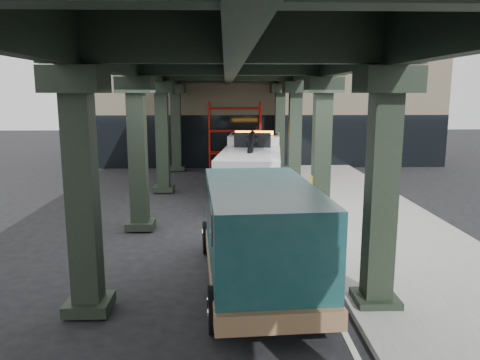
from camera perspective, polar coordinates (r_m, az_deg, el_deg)
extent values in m
plane|color=black|center=(13.92, 0.59, -8.30)|extent=(90.00, 90.00, 0.00)
cube|color=gray|center=(16.59, 16.09, -5.34)|extent=(5.00, 40.00, 0.15)
cube|color=silver|center=(15.98, 6.43, -5.85)|extent=(0.12, 38.00, 0.01)
cube|color=black|center=(9.90, 16.83, -1.56)|extent=(0.55, 0.55, 5.00)
cube|color=black|center=(9.70, 17.55, 11.56)|extent=(1.10, 1.10, 0.50)
cube|color=black|center=(10.61, 16.14, -13.91)|extent=(0.90, 0.90, 0.24)
cube|color=black|center=(15.62, 9.89, 3.04)|extent=(0.55, 0.55, 5.00)
cube|color=black|center=(15.49, 10.16, 11.32)|extent=(1.10, 1.10, 0.50)
cube|color=black|center=(16.08, 9.63, -5.18)|extent=(0.90, 0.90, 0.24)
cube|color=black|center=(21.49, 6.69, 5.15)|extent=(0.55, 0.55, 5.00)
cube|color=black|center=(21.40, 6.82, 11.16)|extent=(1.10, 1.10, 0.50)
cube|color=black|center=(21.83, 6.56, -0.92)|extent=(0.90, 0.90, 0.24)
cube|color=black|center=(27.42, 4.86, 6.34)|extent=(0.55, 0.55, 5.00)
cube|color=black|center=(27.35, 4.93, 11.04)|extent=(1.10, 1.10, 0.50)
cube|color=black|center=(27.69, 4.78, 1.55)|extent=(0.90, 0.90, 0.24)
cube|color=black|center=(9.81, -18.64, -1.77)|extent=(0.55, 0.55, 5.00)
cube|color=black|center=(9.60, -19.45, 11.46)|extent=(1.10, 1.10, 0.50)
cube|color=black|center=(10.53, -17.88, -14.21)|extent=(0.90, 0.90, 0.24)
cube|color=black|center=(15.56, -12.33, 2.93)|extent=(0.55, 0.55, 5.00)
cube|color=black|center=(15.43, -12.66, 11.24)|extent=(1.10, 1.10, 0.50)
cube|color=black|center=(16.03, -12.01, -5.32)|extent=(0.90, 0.90, 0.24)
cube|color=black|center=(21.45, -9.44, 5.07)|extent=(0.55, 0.55, 5.00)
cube|color=black|center=(21.36, -9.63, 11.08)|extent=(1.10, 1.10, 0.50)
cube|color=black|center=(21.79, -9.26, -1.02)|extent=(0.90, 0.90, 0.24)
cube|color=black|center=(27.39, -7.79, 6.27)|extent=(0.55, 0.55, 5.00)
cube|color=black|center=(27.32, -7.91, 10.99)|extent=(1.10, 1.10, 0.50)
cube|color=black|center=(27.65, -7.67, 1.48)|extent=(0.90, 0.90, 0.24)
cube|color=black|center=(15.53, 10.25, 14.27)|extent=(0.35, 32.00, 1.10)
cube|color=black|center=(15.47, -12.79, 14.20)|extent=(0.35, 32.00, 1.10)
cube|color=black|center=(15.20, -1.25, 14.52)|extent=(0.35, 32.00, 1.10)
cube|color=black|center=(15.27, -1.26, 17.14)|extent=(7.40, 32.00, 0.30)
cube|color=#C6B793|center=(33.27, 2.66, 9.69)|extent=(22.00, 10.00, 8.00)
cylinder|color=red|center=(28.19, -3.72, 5.45)|extent=(0.08, 0.08, 4.00)
cylinder|color=red|center=(27.40, -3.77, 5.30)|extent=(0.08, 0.08, 4.00)
cylinder|color=red|center=(28.25, 2.40, 5.47)|extent=(0.08, 0.08, 4.00)
cylinder|color=red|center=(27.46, 2.52, 5.32)|extent=(0.08, 0.08, 4.00)
cylinder|color=red|center=(28.29, -0.65, 3.45)|extent=(3.00, 0.08, 0.08)
cylinder|color=red|center=(28.16, -0.65, 6.08)|extent=(3.00, 0.08, 0.08)
cylinder|color=red|center=(28.09, -0.66, 8.72)|extent=(3.00, 0.08, 0.08)
cube|color=black|center=(20.55, 1.40, -0.05)|extent=(1.86, 7.76, 0.26)
cube|color=white|center=(22.99, 1.77, 3.28)|extent=(2.66, 2.71, 1.85)
cube|color=white|center=(24.13, 1.88, 2.40)|extent=(2.47, 0.98, 0.92)
cube|color=black|center=(23.19, 1.81, 4.62)|extent=(2.39, 1.57, 0.87)
cube|color=white|center=(19.27, 1.22, 1.25)|extent=(3.01, 5.37, 1.44)
cube|color=orange|center=(22.68, 1.76, 5.79)|extent=(1.87, 0.49, 0.16)
cube|color=black|center=(21.17, 1.55, 4.89)|extent=(1.70, 0.79, 0.62)
cylinder|color=black|center=(19.37, 1.26, 3.60)|extent=(0.64, 3.59, 1.37)
cube|color=black|center=(16.93, 0.69, -3.60)|extent=(0.46, 1.46, 0.18)
cube|color=black|center=(16.24, 0.52, -4.40)|extent=(1.66, 0.43, 0.18)
cylinder|color=black|center=(23.53, -0.95, 0.93)|extent=(0.48, 1.16, 1.13)
cylinder|color=silver|center=(23.53, -0.95, 0.93)|extent=(0.47, 0.66, 0.62)
cylinder|color=black|center=(23.42, 4.55, 0.85)|extent=(0.48, 1.16, 1.13)
cylinder|color=silver|center=(23.42, 4.55, 0.85)|extent=(0.47, 0.66, 0.62)
cylinder|color=black|center=(20.22, -1.87, -0.67)|extent=(0.48, 1.16, 1.13)
cylinder|color=silver|center=(20.22, -1.87, -0.67)|extent=(0.47, 0.66, 0.62)
cylinder|color=black|center=(20.10, 4.54, -0.77)|extent=(0.48, 1.16, 1.13)
cylinder|color=silver|center=(20.10, 4.54, -0.77)|extent=(0.47, 0.66, 0.62)
cylinder|color=black|center=(18.92, -2.31, -1.46)|extent=(0.48, 1.16, 1.13)
cylinder|color=silver|center=(18.92, -2.31, -1.46)|extent=(0.47, 0.66, 0.62)
cylinder|color=black|center=(18.79, 4.54, -1.57)|extent=(0.48, 1.16, 1.13)
cylinder|color=silver|center=(18.79, 4.54, -1.57)|extent=(0.47, 0.66, 0.62)
cube|color=#103739|center=(13.41, 0.71, -4.45)|extent=(2.30, 1.34, 0.97)
cube|color=#103739|center=(10.45, 2.55, -6.35)|extent=(2.60, 5.02, 2.11)
cube|color=brown|center=(11.13, 2.19, -9.98)|extent=(2.73, 6.21, 0.38)
cube|color=black|center=(12.79, 0.93, -1.20)|extent=(2.14, 0.61, 0.90)
cube|color=black|center=(10.62, 2.32, -3.05)|extent=(2.57, 4.05, 0.60)
cube|color=silver|center=(14.07, 0.44, -5.55)|extent=(2.17, 0.28, 0.32)
cylinder|color=black|center=(13.44, -3.90, -6.98)|extent=(0.37, 0.93, 0.91)
cylinder|color=silver|center=(13.44, -3.90, -6.98)|extent=(0.38, 0.52, 0.50)
cylinder|color=black|center=(13.68, 5.27, -6.69)|extent=(0.37, 0.93, 0.91)
cylinder|color=silver|center=(13.68, 5.27, -6.69)|extent=(0.38, 0.52, 0.50)
cylinder|color=black|center=(9.21, -2.92, -15.50)|extent=(0.37, 0.93, 0.91)
cylinder|color=silver|center=(9.21, -2.92, -15.50)|extent=(0.38, 0.52, 0.50)
cylinder|color=black|center=(9.55, 10.62, -14.70)|extent=(0.37, 0.93, 0.91)
cylinder|color=silver|center=(9.55, 10.62, -14.70)|extent=(0.38, 0.52, 0.50)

